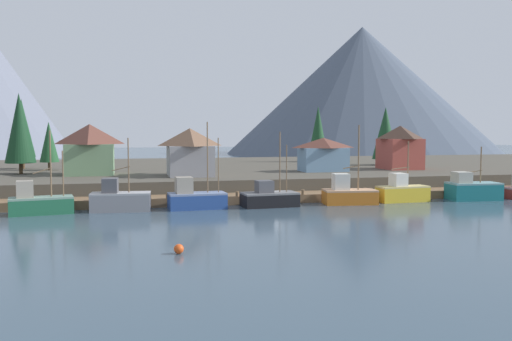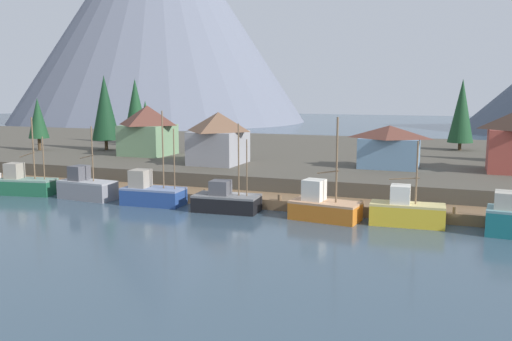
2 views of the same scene
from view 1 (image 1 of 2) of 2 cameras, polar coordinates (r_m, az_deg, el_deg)
name	(u,v)px [view 1 (image 1 of 2)]	position (r m, az deg, el deg)	size (l,w,h in m)	color
ground_plane	(238,190)	(83.89, -1.92, -2.06)	(400.00, 400.00, 1.00)	#384C5B
dock	(267,198)	(66.32, 1.12, -2.86)	(80.00, 4.00, 1.60)	brown
shoreline_bank	(224,173)	(95.48, -3.33, -0.25)	(400.00, 56.00, 2.50)	#4C473D
mountain_central_peak	(362,91)	(209.50, 10.92, 8.16)	(100.21, 100.21, 46.68)	#475160
fishing_boat_green	(39,203)	(60.95, -21.62, -3.15)	(6.60, 3.59, 8.65)	#1E5B3D
fishing_boat_grey	(120,200)	(60.57, -14.01, -2.96)	(6.44, 3.11, 7.84)	gray
fishing_boat_blue	(195,198)	(60.89, -6.35, -2.86)	(6.41, 3.25, 9.58)	navy
fishing_boat_black	(269,198)	(62.31, 1.36, -2.84)	(6.47, 3.55, 8.49)	black
fishing_boat_orange	(348,194)	(65.30, 9.58, -2.43)	(6.45, 3.72, 9.27)	#CC6B1E
fishing_boat_yellow	(402,192)	(68.83, 14.95, -2.13)	(6.38, 2.73, 7.35)	gold
fishing_boat_teal	(472,190)	(73.27, 21.56, -1.86)	(6.48, 3.64, 6.63)	#196B70
house_red	(400,147)	(89.85, 14.75, 2.38)	(5.83, 6.22, 6.87)	#9E4238
house_blue	(323,154)	(82.88, 7.00, 1.70)	(7.10, 4.62, 5.03)	#6689A8
house_green	(90,149)	(79.46, -16.89, 2.18)	(6.71, 6.65, 7.01)	#6B8E66
house_grey	(190,151)	(74.70, -6.89, 1.98)	(6.14, 7.10, 6.43)	gray
conifer_near_right	(318,131)	(107.86, 6.47, 4.11)	(3.79, 3.79, 10.86)	#4C3823
conifer_mid_left	(22,128)	(94.87, -23.16, 4.07)	(3.88, 3.88, 11.12)	#4C3823
conifer_mid_right	(385,133)	(99.63, 13.31, 3.81)	(4.53, 4.53, 10.26)	#4C3823
conifer_back_left	(49,142)	(90.15, -20.73, 2.79)	(2.90, 2.90, 7.47)	#4C3823
conifer_back_right	(20,128)	(84.03, -23.37, 4.07)	(4.18, 4.18, 11.39)	#4C3823
channel_buoy	(179,249)	(39.19, -8.03, -8.08)	(0.70, 0.70, 0.70)	#E04C19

